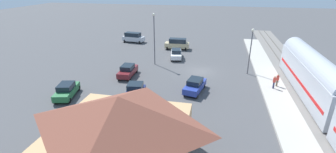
{
  "coord_description": "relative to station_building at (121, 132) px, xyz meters",
  "views": [
    {
      "loc": [
        -2.38,
        35.49,
        13.5
      ],
      "look_at": [
        3.98,
        5.59,
        1.0
      ],
      "focal_mm": 25.56,
      "sensor_mm": 36.0,
      "label": 1
    }
  ],
  "objects": [
    {
      "name": "ground_plane",
      "position": [
        -4.0,
        -22.0,
        -3.17
      ],
      "size": [
        200.0,
        200.0,
        0.0
      ],
      "primitive_type": "plane",
      "color": "#4C4C4F"
    },
    {
      "name": "platform",
      "position": [
        -14.0,
        -22.0,
        -3.02
      ],
      "size": [
        3.2,
        46.0,
        0.3
      ],
      "color": "#B7B2A8",
      "rests_on": "ground"
    },
    {
      "name": "pedestrian_on_platform",
      "position": [
        -13.91,
        -16.98,
        -1.89
      ],
      "size": [
        0.36,
        0.36,
        1.71
      ],
      "color": "#23284C",
      "rests_on": "platform"
    },
    {
      "name": "sedan_blue",
      "position": [
        -3.94,
        -14.53,
        -2.3
      ],
      "size": [
        2.71,
        4.78,
        1.74
      ],
      "color": "#283D9E",
      "rests_on": "ground"
    },
    {
      "name": "suv_silver",
      "position": [
        12.6,
        -37.63,
        -2.03
      ],
      "size": [
        5.09,
        2.83,
        2.22
      ],
      "color": "silver",
      "rests_on": "ground"
    },
    {
      "name": "sedan_maroon",
      "position": [
        6.4,
        -17.75,
        -2.3
      ],
      "size": [
        1.95,
        4.54,
        1.74
      ],
      "color": "maroon",
      "rests_on": "ground"
    },
    {
      "name": "suv_tan",
      "position": [
        1.76,
        -33.95,
        -2.03
      ],
      "size": [
        5.0,
        2.6,
        2.22
      ],
      "color": "#C6B284",
      "rests_on": "ground"
    },
    {
      "name": "pedestrian_waiting_far",
      "position": [
        -14.47,
        -17.8,
        -1.89
      ],
      "size": [
        0.36,
        0.36,
        1.71
      ],
      "color": "brown",
      "rests_on": "platform"
    },
    {
      "name": "light_pole_lot_center",
      "position": [
        3.84,
        -23.77,
        2.12
      ],
      "size": [
        0.44,
        0.44,
        8.52
      ],
      "color": "#515156",
      "rests_on": "ground"
    },
    {
      "name": "sedan_green",
      "position": [
        11.25,
        -9.74,
        -2.3
      ],
      "size": [
        2.83,
        4.8,
        1.74
      ],
      "color": "#236638",
      "rests_on": "ground"
    },
    {
      "name": "light_pole_near_platform",
      "position": [
        -11.2,
        -22.42,
        1.26
      ],
      "size": [
        0.44,
        0.44,
        6.93
      ],
      "color": "#515156",
      "rests_on": "ground"
    },
    {
      "name": "pickup_navy",
      "position": [
        2.59,
        -9.82,
        -2.15
      ],
      "size": [
        2.7,
        5.62,
        2.14
      ],
      "color": "navy",
      "rests_on": "ground"
    },
    {
      "name": "station_building",
      "position": [
        0.0,
        0.0,
        0.0
      ],
      "size": [
        10.15,
        9.37,
        6.1
      ],
      "color": "tan",
      "rests_on": "ground"
    },
    {
      "name": "railway_track",
      "position": [
        -18.0,
        -22.0,
        -3.08
      ],
      "size": [
        4.8,
        70.0,
        0.3
      ],
      "color": "slate",
      "rests_on": "ground"
    },
    {
      "name": "sedan_white",
      "position": [
        0.86,
        -27.73,
        -2.3
      ],
      "size": [
        2.6,
        4.75,
        1.74
      ],
      "color": "white",
      "rests_on": "ground"
    }
  ]
}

